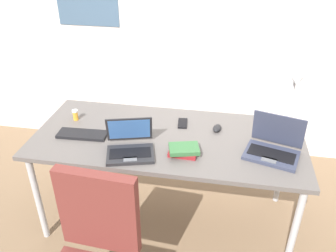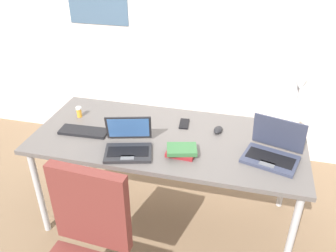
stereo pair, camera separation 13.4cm
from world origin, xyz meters
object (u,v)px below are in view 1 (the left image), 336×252
(laptop_front_right, at_px, (273,147))
(cell_phone, at_px, (183,123))
(laptop_back_left, at_px, (130,146))
(desk_lamp, at_px, (292,101))
(computer_mouse, at_px, (217,128))
(external_keyboard, at_px, (82,134))
(pill_bottle, at_px, (75,115))
(book_stack, at_px, (184,150))

(laptop_front_right, relative_size, cell_phone, 2.76)
(laptop_back_left, bearing_deg, cell_phone, 56.04)
(desk_lamp, distance_m, cell_phone, 0.76)
(computer_mouse, relative_size, cell_phone, 0.71)
(external_keyboard, distance_m, pill_bottle, 0.24)
(computer_mouse, bearing_deg, cell_phone, -179.85)
(computer_mouse, distance_m, pill_bottle, 1.02)
(laptop_back_left, xyz_separation_m, book_stack, (0.33, 0.04, -0.02))
(laptop_front_right, height_order, computer_mouse, laptop_front_right)
(cell_phone, bearing_deg, laptop_front_right, -29.33)
(laptop_front_right, bearing_deg, cell_phone, 156.44)
(desk_lamp, height_order, pill_bottle, desk_lamp)
(laptop_front_right, height_order, book_stack, laptop_front_right)
(laptop_back_left, bearing_deg, computer_mouse, 34.80)
(external_keyboard, distance_m, book_stack, 0.70)
(laptop_front_right, xyz_separation_m, computer_mouse, (-0.35, 0.22, -0.03))
(computer_mouse, xyz_separation_m, cell_phone, (-0.25, 0.04, -0.01))
(computer_mouse, bearing_deg, external_keyboard, -155.00)
(pill_bottle, bearing_deg, laptop_back_left, -33.28)
(external_keyboard, bearing_deg, desk_lamp, 12.46)
(pill_bottle, bearing_deg, cell_phone, 5.79)
(laptop_front_right, distance_m, laptop_back_left, 0.88)
(desk_lamp, relative_size, pill_bottle, 5.07)
(laptop_back_left, distance_m, book_stack, 0.33)
(laptop_front_right, bearing_deg, laptop_back_left, -170.71)
(laptop_front_right, relative_size, external_keyboard, 1.14)
(desk_lamp, xyz_separation_m, external_keyboard, (-1.37, -0.37, -0.19))
(external_keyboard, height_order, pill_bottle, pill_bottle)
(laptop_front_right, bearing_deg, external_keyboard, -179.44)
(desk_lamp, distance_m, external_keyboard, 1.43)
(computer_mouse, relative_size, pill_bottle, 1.22)
(pill_bottle, bearing_deg, computer_mouse, 1.87)
(pill_bottle, bearing_deg, laptop_front_right, -7.64)
(desk_lamp, bearing_deg, pill_bottle, -173.39)
(external_keyboard, xyz_separation_m, pill_bottle, (-0.13, 0.20, 0.03))
(cell_phone, distance_m, book_stack, 0.37)
(desk_lamp, bearing_deg, book_stack, -145.57)
(cell_phone, distance_m, pill_bottle, 0.77)
(computer_mouse, distance_m, book_stack, 0.37)
(laptop_front_right, xyz_separation_m, pill_bottle, (-1.37, 0.18, -0.01))
(desk_lamp, bearing_deg, computer_mouse, -163.76)
(computer_mouse, distance_m, cell_phone, 0.25)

